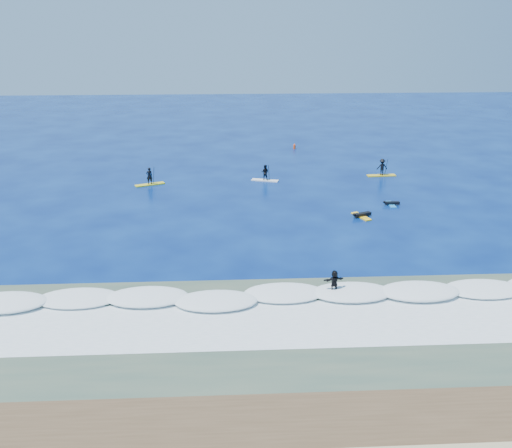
{
  "coord_description": "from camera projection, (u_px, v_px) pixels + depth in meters",
  "views": [
    {
      "loc": [
        -2.24,
        -39.71,
        15.67
      ],
      "look_at": [
        -0.1,
        0.89,
        0.6
      ],
      "focal_mm": 40.0,
      "sensor_mm": 36.0,
      "label": 1
    }
  ],
  "objects": [
    {
      "name": "prone_paddler_near",
      "position": [
        362.0,
        215.0,
        46.59
      ],
      "size": [
        1.66,
        2.21,
        0.45
      ],
      "rotation": [
        0.0,
        0.0,
        1.96
      ],
      "color": "yellow",
      "rests_on": "ground"
    },
    {
      "name": "ground",
      "position": [
        258.0,
        236.0,
        42.74
      ],
      "size": [
        160.0,
        160.0,
        0.0
      ],
      "primitive_type": "plane",
      "color": "#04154C",
      "rests_on": "ground"
    },
    {
      "name": "marker_buoy",
      "position": [
        294.0,
        146.0,
        69.9
      ],
      "size": [
        0.3,
        0.3,
        0.73
      ],
      "rotation": [
        0.0,
        0.0,
        0.41
      ],
      "color": "#EF4715",
      "rests_on": "ground"
    },
    {
      "name": "sup_paddler_left",
      "position": [
        150.0,
        179.0,
        55.13
      ],
      "size": [
        2.91,
        1.76,
        2.0
      ],
      "rotation": [
        0.0,
        0.0,
        0.4
      ],
      "color": "yellow",
      "rests_on": "ground"
    },
    {
      "name": "wave_surfer",
      "position": [
        334.0,
        283.0,
        33.42
      ],
      "size": [
        2.08,
        0.96,
        1.46
      ],
      "rotation": [
        0.0,
        0.0,
        0.21
      ],
      "color": "white",
      "rests_on": "breaking_wave"
    },
    {
      "name": "breaking_wave",
      "position": [
        268.0,
        298.0,
        33.37
      ],
      "size": [
        40.0,
        6.0,
        0.3
      ],
      "primitive_type": "cube",
      "color": "white",
      "rests_on": "ground"
    },
    {
      "name": "sup_paddler_right",
      "position": [
        382.0,
        168.0,
        58.13
      ],
      "size": [
        2.97,
        0.9,
        2.06
      ],
      "rotation": [
        0.0,
        0.0,
        0.06
      ],
      "color": "gold",
      "rests_on": "ground"
    },
    {
      "name": "prone_paddler_far",
      "position": [
        391.0,
        204.0,
        49.48
      ],
      "size": [
        1.46,
        1.84,
        0.39
      ],
      "rotation": [
        0.0,
        0.0,
        1.57
      ],
      "color": "#1B80D1",
      "rests_on": "ground"
    },
    {
      "name": "whitewater",
      "position": [
        271.0,
        324.0,
        30.56
      ],
      "size": [
        34.0,
        5.0,
        0.02
      ],
      "primitive_type": "cube",
      "color": "silver",
      "rests_on": "ground"
    },
    {
      "name": "wet_sand_strip",
      "position": [
        288.0,
        434.0,
        22.6
      ],
      "size": [
        90.0,
        5.0,
        0.08
      ],
      "primitive_type": "cube",
      "color": "#463320",
      "rests_on": "ground"
    },
    {
      "name": "sup_paddler_center",
      "position": [
        265.0,
        174.0,
        56.46
      ],
      "size": [
        2.76,
        1.44,
        1.88
      ],
      "rotation": [
        0.0,
        0.0,
        -0.3
      ],
      "color": "white",
      "rests_on": "ground"
    },
    {
      "name": "shallow_water",
      "position": [
        273.0,
        334.0,
        29.62
      ],
      "size": [
        90.0,
        13.0,
        0.01
      ],
      "primitive_type": "cube",
      "color": "#364A3D",
      "rests_on": "ground"
    }
  ]
}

